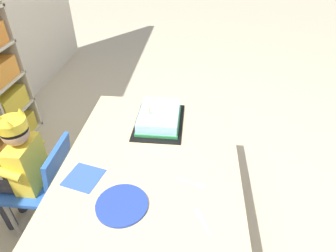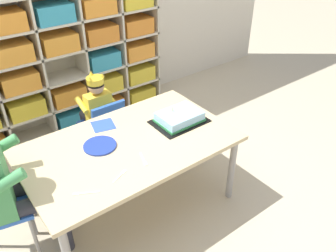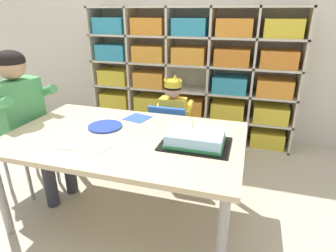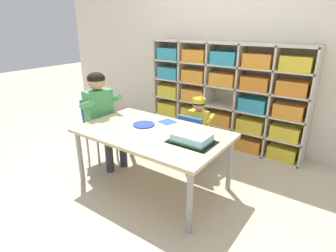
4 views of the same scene
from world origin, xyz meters
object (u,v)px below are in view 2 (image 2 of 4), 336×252
object	(u,v)px
child_with_crown	(96,106)
fork_at_table_front_edge	(120,175)
adult_helper_seated	(5,177)
classroom_chair_blue	(104,126)
fork_scattered_mid_table	(144,160)
activity_table	(129,149)
birthday_cake_on_tray	(180,118)
paper_plate_stack	(100,146)
fork_by_napkin	(84,193)

from	to	relation	value
child_with_crown	fork_at_table_front_edge	xyz separation A→B (m)	(-0.33, -0.96, 0.08)
adult_helper_seated	fork_at_table_front_edge	bearing A→B (deg)	-108.54
classroom_chair_blue	child_with_crown	world-z (taller)	child_with_crown
child_with_crown	fork_scattered_mid_table	world-z (taller)	child_with_crown
activity_table	fork_scattered_mid_table	xyz separation A→B (m)	(-0.02, -0.21, 0.05)
fork_scattered_mid_table	fork_at_table_front_edge	xyz separation A→B (m)	(-0.19, -0.04, -0.00)
birthday_cake_on_tray	fork_scattered_mid_table	xyz separation A→B (m)	(-0.45, -0.21, -0.03)
adult_helper_seated	paper_plate_stack	size ratio (longest dim) A/B	4.78
classroom_chair_blue	fork_scattered_mid_table	size ratio (longest dim) A/B	4.64
birthday_cake_on_tray	fork_by_napkin	bearing A→B (deg)	-163.91
fork_at_table_front_edge	fork_by_napkin	bearing A→B (deg)	-23.26
classroom_chair_blue	adult_helper_seated	distance (m)	1.07
activity_table	classroom_chair_blue	distance (m)	0.64
child_with_crown	paper_plate_stack	world-z (taller)	child_with_crown
activity_table	fork_by_napkin	world-z (taller)	fork_by_napkin
classroom_chair_blue	fork_at_table_front_edge	xyz separation A→B (m)	(-0.33, -0.85, 0.23)
adult_helper_seated	fork_at_table_front_edge	world-z (taller)	adult_helper_seated
activity_table	adult_helper_seated	bearing A→B (deg)	174.82
child_with_crown	birthday_cake_on_tray	world-z (taller)	child_with_crown
child_with_crown	paper_plate_stack	bearing A→B (deg)	65.59
fork_scattered_mid_table	birthday_cake_on_tray	bearing A→B (deg)	-47.83
child_with_crown	paper_plate_stack	distance (m)	0.70
activity_table	paper_plate_stack	xyz separation A→B (m)	(-0.17, 0.08, 0.06)
fork_by_napkin	paper_plate_stack	bearing A→B (deg)	80.52
adult_helper_seated	fork_by_napkin	world-z (taller)	adult_helper_seated
birthday_cake_on_tray	fork_by_napkin	xyz separation A→B (m)	(-0.88, -0.25, -0.03)
fork_scattered_mid_table	fork_at_table_front_edge	size ratio (longest dim) A/B	1.11
classroom_chair_blue	fork_scattered_mid_table	bearing A→B (deg)	80.60
fork_at_table_front_edge	birthday_cake_on_tray	bearing A→B (deg)	175.80
fork_scattered_mid_table	fork_by_napkin	bearing A→B (deg)	113.96
birthday_cake_on_tray	adult_helper_seated	bearing A→B (deg)	176.57
fork_by_napkin	child_with_crown	bearing A→B (deg)	89.51
activity_table	fork_scattered_mid_table	bearing A→B (deg)	-95.99
activity_table	fork_at_table_front_edge	world-z (taller)	fork_at_table_front_edge
adult_helper_seated	birthday_cake_on_tray	world-z (taller)	adult_helper_seated
fork_at_table_front_edge	fork_by_napkin	distance (m)	0.24
activity_table	paper_plate_stack	size ratio (longest dim) A/B	6.44
adult_helper_seated	paper_plate_stack	xyz separation A→B (m)	(0.60, 0.01, -0.06)
classroom_chair_blue	fork_scattered_mid_table	distance (m)	0.86
child_with_crown	birthday_cake_on_tray	distance (m)	0.79
classroom_chair_blue	fork_at_table_front_edge	world-z (taller)	classroom_chair_blue
paper_plate_stack	adult_helper_seated	bearing A→B (deg)	-178.87
birthday_cake_on_tray	paper_plate_stack	xyz separation A→B (m)	(-0.61, 0.08, -0.03)
birthday_cake_on_tray	fork_scattered_mid_table	world-z (taller)	birthday_cake_on_tray
fork_by_napkin	classroom_chair_blue	bearing A→B (deg)	86.47
birthday_cake_on_tray	fork_scattered_mid_table	distance (m)	0.50
fork_scattered_mid_table	activity_table	bearing A→B (deg)	11.67
classroom_chair_blue	adult_helper_seated	world-z (taller)	adult_helper_seated
adult_helper_seated	fork_at_table_front_edge	distance (m)	0.65
classroom_chair_blue	child_with_crown	distance (m)	0.18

